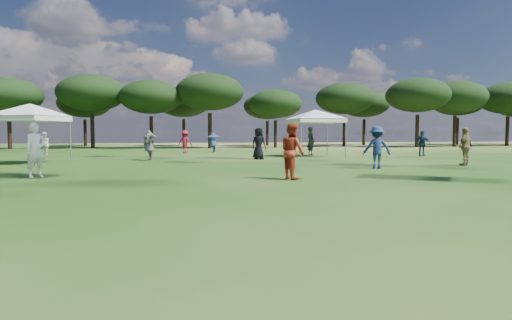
{
  "coord_description": "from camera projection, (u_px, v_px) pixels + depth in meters",
  "views": [
    {
      "loc": [
        -0.41,
        0.47,
        1.46
      ],
      "look_at": [
        0.36,
        4.48,
        1.21
      ],
      "focal_mm": 30.0,
      "sensor_mm": 36.0,
      "label": 1
    }
  ],
  "objects": [
    {
      "name": "tree_line",
      "position": [
        199.0,
        97.0,
        46.28
      ],
      "size": [
        108.78,
        17.63,
        7.77
      ],
      "color": "black",
      "rests_on": "ground"
    },
    {
      "name": "festival_crowd",
      "position": [
        177.0,
        145.0,
        23.1
      ],
      "size": [
        29.99,
        21.96,
        1.92
      ],
      "color": "maroon",
      "rests_on": "ground"
    },
    {
      "name": "tent_right",
      "position": [
        315.0,
        112.0,
        27.55
      ],
      "size": [
        6.26,
        6.26,
        3.32
      ],
      "rotation": [
        0.0,
        0.0,
        0.04
      ],
      "color": "gray",
      "rests_on": "ground"
    },
    {
      "name": "tent_left",
      "position": [
        30.0,
        106.0,
        20.72
      ],
      "size": [
        5.02,
        5.02,
        3.22
      ],
      "rotation": [
        0.0,
        0.0,
        -0.41
      ],
      "color": "gray",
      "rests_on": "ground"
    }
  ]
}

